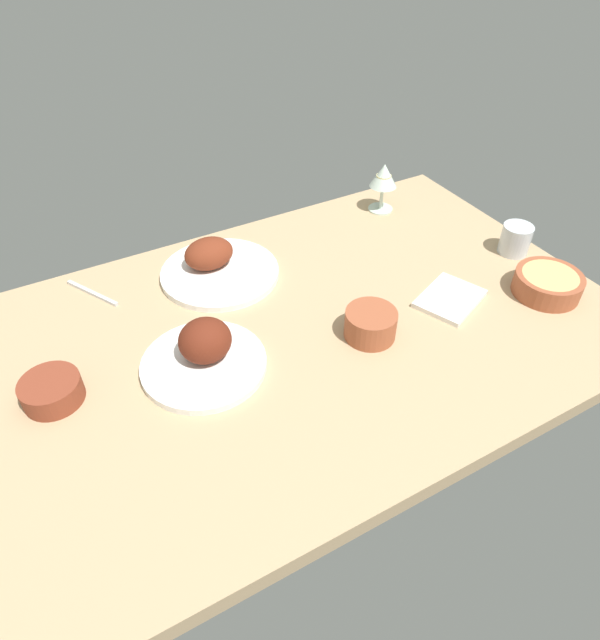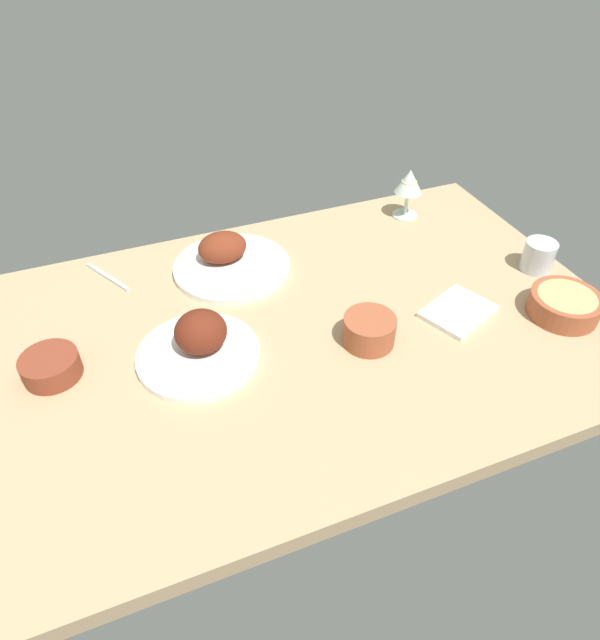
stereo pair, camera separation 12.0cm
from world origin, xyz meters
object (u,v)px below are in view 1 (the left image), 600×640
object	(u,v)px
wine_glass	(384,178)
water_tumbler	(515,239)
bowl_pasta	(548,283)
folded_napkin	(450,299)
fork_loose	(92,293)
bowl_soup	(51,390)
plate_near_viewer	(216,265)
plate_center_main	(204,352)
bowl_onions	(371,323)

from	to	relation	value
wine_glass	water_tumbler	distance (cm)	38.94
bowl_pasta	water_tumbler	distance (cm)	17.46
folded_napkin	fork_loose	distance (cm)	83.48
bowl_soup	folded_napkin	bearing A→B (deg)	-8.94
plate_near_viewer	wine_glass	world-z (taller)	wine_glass
plate_center_main	bowl_soup	bearing A→B (deg)	169.99
bowl_onions	water_tumbler	size ratio (longest dim) A/B	1.45
bowl_soup	wine_glass	xyz separation A→B (cm)	(96.06, 28.70, 7.31)
bowl_onions	folded_napkin	size ratio (longest dim) A/B	0.72
plate_center_main	plate_near_viewer	distance (cm)	31.07
plate_near_viewer	bowl_onions	distance (cm)	42.01
plate_center_main	plate_near_viewer	bearing A→B (deg)	63.34
plate_center_main	folded_napkin	size ratio (longest dim) A/B	1.65
wine_glass	water_tumbler	xyz separation A→B (cm)	(17.15, -34.43, -6.11)
plate_center_main	wine_glass	bearing A→B (deg)	26.62
wine_glass	fork_loose	bearing A→B (deg)	179.64
bowl_pasta	bowl_soup	xyz separation A→B (cm)	(-107.19, 22.09, -0.22)
bowl_soup	plate_near_viewer	bearing A→B (deg)	28.02
bowl_onions	bowl_pasta	bearing A→B (deg)	-10.05
plate_near_viewer	bowl_soup	world-z (taller)	plate_near_viewer
water_tumbler	folded_napkin	world-z (taller)	water_tumbler
plate_center_main	folded_napkin	xyz separation A→B (cm)	(56.97, -8.41, -2.59)
plate_near_viewer	water_tumbler	bearing A→B (deg)	-21.93
bowl_onions	plate_near_viewer	bearing A→B (deg)	118.55
bowl_onions	wine_glass	world-z (taller)	wine_glass
plate_center_main	water_tumbler	size ratio (longest dim) A/B	3.31
bowl_soup	water_tumbler	size ratio (longest dim) A/B	1.49
wine_glass	bowl_soup	bearing A→B (deg)	-163.37
folded_napkin	bowl_pasta	bearing A→B (deg)	-21.81
water_tumbler	bowl_soup	bearing A→B (deg)	177.10
plate_center_main	water_tumbler	bearing A→B (deg)	-0.45
fork_loose	wine_glass	bearing A→B (deg)	-118.99
water_tumbler	fork_loose	size ratio (longest dim) A/B	0.47
plate_near_viewer	water_tumbler	distance (cm)	76.10
bowl_onions	water_tumbler	distance (cm)	51.22
folded_napkin	bowl_soup	bearing A→B (deg)	171.06
bowl_soup	water_tumbler	xyz separation A→B (cm)	(113.21, -5.73, 1.20)
plate_center_main	fork_loose	world-z (taller)	plate_center_main
bowl_pasta	bowl_onions	size ratio (longest dim) A/B	1.39
plate_near_viewer	bowl_pasta	bearing A→B (deg)	-34.75
plate_near_viewer	water_tumbler	xyz separation A→B (cm)	(70.58, -28.42, 1.38)
folded_napkin	wine_glass	bearing A→B (deg)	76.15
bowl_pasta	fork_loose	xyz separation A→B (cm)	(-93.27, 51.31, -2.43)
bowl_onions	wine_glass	xyz separation A→B (cm)	(33.36, 42.90, 6.54)
plate_center_main	wine_glass	xyz separation A→B (cm)	(67.37, 33.77, 6.74)
water_tumbler	plate_near_viewer	bearing A→B (deg)	158.07
plate_near_viewer	fork_loose	world-z (taller)	plate_near_viewer
plate_center_main	wine_glass	size ratio (longest dim) A/B	1.81
bowl_soup	bowl_pasta	bearing A→B (deg)	-11.64
bowl_onions	plate_center_main	bearing A→B (deg)	164.96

